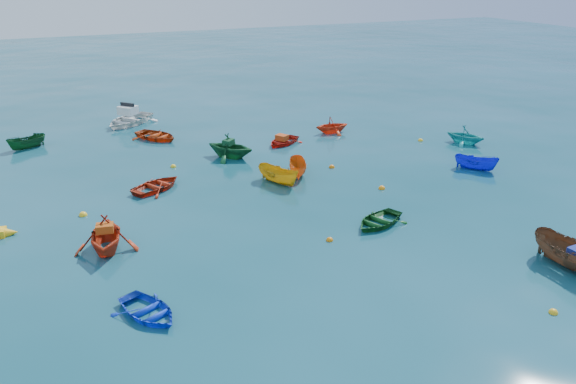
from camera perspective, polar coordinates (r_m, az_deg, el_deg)
name	(u,v)px	position (r m, az deg, el deg)	size (l,w,h in m)	color
ground	(336,242)	(23.83, 4.88, -5.07)	(160.00, 160.00, 0.00)	#093D46
dinghy_blue_sw	(149,315)	(19.75, -13.97, -12.04)	(1.87, 2.61, 0.54)	#1036D2
sampan_brown_mid	(569,268)	(24.35, 26.68, -6.95)	(1.28, 3.40, 1.32)	brown
dinghy_orange_w	(108,250)	(24.30, -17.86, -5.59)	(2.59, 3.00, 1.58)	red
sampan_yellow_mid	(279,183)	(29.96, -0.96, 0.91)	(1.03, 2.73, 1.05)	#C49311
dinghy_green_e	(378,224)	(25.62, 9.14, -3.24)	(1.96, 2.74, 0.57)	#124E1C
dinghy_cyan_se	(464,143)	(38.44, 17.48, 4.74)	(2.11, 2.44, 1.29)	teal
dinghy_red_nw	(158,189)	(29.96, -13.11, 0.30)	(2.05, 2.86, 0.59)	#B3280E
sampan_orange_n	(298,175)	(31.15, 1.04, 1.77)	(0.95, 2.52, 0.98)	#DC5E14
dinghy_green_n	(230,157)	(34.16, -5.86, 3.53)	(2.56, 2.97, 1.56)	#145729
dinghy_red_ne	(283,144)	(36.57, -0.53, 4.91)	(1.92, 2.68, 0.56)	red
sampan_blue_far	(475,169)	(33.72, 18.50, 2.21)	(0.91, 2.43, 0.94)	#1019D3
dinghy_red_far	(156,139)	(38.61, -13.22, 5.26)	(2.33, 3.26, 0.68)	#B7380F
dinghy_orange_far	(332,133)	(39.15, 4.47, 6.03)	(2.03, 2.36, 1.24)	red
sampan_green_far	(28,148)	(39.29, -24.91, 4.04)	(0.92, 2.44, 0.95)	#10461F
motorboat_white	(129,124)	(42.80, -15.81, 6.66)	(3.03, 4.24, 1.48)	white
tarp_orange_a	(105,228)	(23.93, -18.12, -3.50)	(0.69, 0.52, 0.33)	#BA4C13
tarp_green_b	(228,142)	(33.92, -6.07, 5.06)	(0.67, 0.51, 0.33)	#114423
tarp_orange_b	(282,137)	(36.35, -0.62, 5.56)	(0.73, 0.56, 0.36)	#CC4514
buoy_ye_a	(553,313)	(21.25, 25.34, -11.05)	(0.31, 0.31, 0.31)	gold
buoy_or_c	(330,241)	(23.92, 4.25, -4.94)	(0.30, 0.30, 0.30)	orange
buoy_ye_c	(173,167)	(33.01, -11.58, 2.51)	(0.33, 0.33, 0.33)	yellow
buoy_or_d	(382,189)	(29.60, 9.50, 0.32)	(0.35, 0.35, 0.35)	orange
buoy_ye_d	(83,216)	(27.83, -20.09, -2.26)	(0.39, 0.39, 0.39)	yellow
buoy_or_e	(332,168)	(32.35, 4.47, 2.49)	(0.34, 0.34, 0.34)	orange
buoy_ye_e	(420,141)	(38.21, 13.31, 5.08)	(0.33, 0.33, 0.33)	yellow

